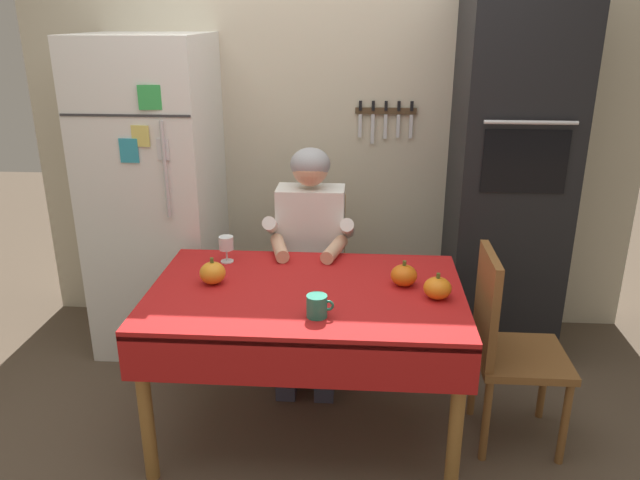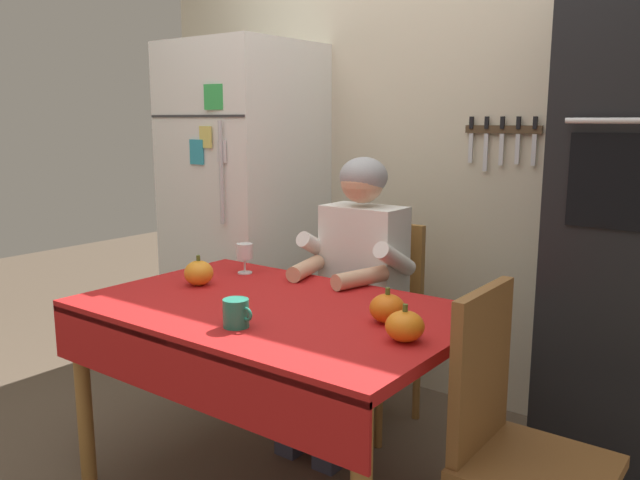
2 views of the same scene
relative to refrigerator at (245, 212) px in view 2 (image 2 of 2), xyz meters
name	(u,v)px [view 2 (image 2 of 2)]	position (x,y,z in m)	size (l,w,h in m)	color
back_wall_assembly	(445,141)	(1.00, 0.39, 0.40)	(3.70, 0.13, 2.60)	beige
refrigerator	(245,212)	(0.00, 0.00, 0.00)	(0.68, 0.71, 1.80)	white
dining_table	(270,328)	(0.95, -0.88, -0.24)	(1.40, 0.90, 0.74)	#9E6B33
chair_behind_person	(377,313)	(0.92, -0.09, -0.39)	(0.40, 0.40, 0.93)	#9E6B33
seated_person	(355,274)	(0.92, -0.28, -0.16)	(0.47, 0.55, 1.25)	#38384C
chair_right_side	(512,435)	(1.85, -0.86, -0.39)	(0.40, 0.40, 0.93)	brown
coffee_mug	(236,313)	(1.02, -1.12, -0.11)	(0.11, 0.08, 0.09)	#237F66
wine_glass	(245,253)	(0.53, -0.57, -0.07)	(0.07, 0.07, 0.13)	white
pumpkin_large	(387,308)	(1.39, -0.79, -0.11)	(0.12, 0.12, 0.12)	orange
pumpkin_medium	(405,326)	(1.52, -0.91, -0.11)	(0.12, 0.12, 0.12)	orange
pumpkin_small	(199,273)	(0.52, -0.83, -0.11)	(0.12, 0.12, 0.12)	orange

